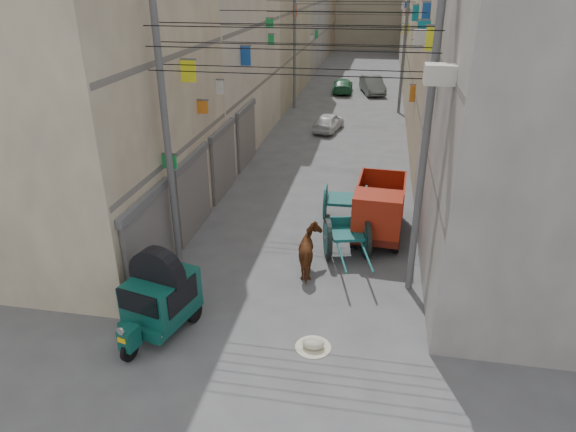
% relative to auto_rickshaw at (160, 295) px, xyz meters
% --- Properties ---
extents(ground, '(140.00, 140.00, 0.00)m').
position_rel_auto_rickshaw_xyz_m(ground, '(2.81, -2.81, -1.07)').
color(ground, '#474749').
rests_on(ground, ground).
extents(building_row_left, '(8.00, 62.00, 14.00)m').
position_rel_auto_rickshaw_xyz_m(building_row_left, '(-5.18, 31.32, 5.39)').
color(building_row_left, beige).
rests_on(building_row_left, ground).
extents(building_row_right, '(8.00, 62.00, 14.00)m').
position_rel_auto_rickshaw_xyz_m(building_row_right, '(10.81, 31.32, 5.39)').
color(building_row_right, '#9D9793').
rests_on(building_row_right, ground).
extents(shutters_left, '(0.18, 14.40, 2.88)m').
position_rel_auto_rickshaw_xyz_m(shutters_left, '(-1.10, 7.56, 0.43)').
color(shutters_left, '#4A494E').
rests_on(shutters_left, ground).
extents(signboards, '(8.22, 40.52, 5.67)m').
position_rel_auto_rickshaw_xyz_m(signboards, '(2.80, 18.85, 2.36)').
color(signboards, orange).
rests_on(signboards, ground).
extents(ac_units, '(0.70, 6.55, 3.35)m').
position_rel_auto_rickshaw_xyz_m(ac_units, '(6.46, 4.86, 6.37)').
color(ac_units, beige).
rests_on(ac_units, ground).
extents(utility_poles, '(7.40, 22.20, 8.00)m').
position_rel_auto_rickshaw_xyz_m(utility_poles, '(2.81, 14.19, 2.93)').
color(utility_poles, '#555558').
rests_on(utility_poles, ground).
extents(overhead_cables, '(7.40, 22.52, 1.12)m').
position_rel_auto_rickshaw_xyz_m(overhead_cables, '(2.81, 11.59, 5.70)').
color(overhead_cables, black).
rests_on(overhead_cables, ground).
extents(auto_rickshaw, '(1.87, 2.66, 1.81)m').
position_rel_auto_rickshaw_xyz_m(auto_rickshaw, '(0.00, 0.00, 0.00)').
color(auto_rickshaw, black).
rests_on(auto_rickshaw, ground).
extents(tonga_cart, '(1.79, 3.16, 1.35)m').
position_rel_auto_rickshaw_xyz_m(tonga_cart, '(4.43, 4.72, -0.36)').
color(tonga_cart, black).
rests_on(tonga_cart, ground).
extents(mini_truck, '(1.82, 3.72, 2.05)m').
position_rel_auto_rickshaw_xyz_m(mini_truck, '(5.39, 6.15, -0.09)').
color(mini_truck, black).
rests_on(mini_truck, ground).
extents(second_cart, '(1.62, 1.44, 1.40)m').
position_rel_auto_rickshaw_xyz_m(second_cart, '(4.15, 7.58, -0.32)').
color(second_cart, '#12504E').
rests_on(second_cart, ground).
extents(feed_sack, '(0.56, 0.45, 0.28)m').
position_rel_auto_rickshaw_xyz_m(feed_sack, '(3.98, -0.04, -0.92)').
color(feed_sack, beige).
rests_on(feed_sack, ground).
extents(horse, '(1.05, 1.80, 1.43)m').
position_rel_auto_rickshaw_xyz_m(horse, '(3.41, 3.52, -0.35)').
color(horse, '#602E16').
rests_on(horse, ground).
extents(distant_car_white, '(1.82, 3.33, 1.07)m').
position_rel_auto_rickshaw_xyz_m(distant_car_white, '(2.20, 19.85, -0.53)').
color(distant_car_white, silver).
rests_on(distant_car_white, ground).
extents(distant_car_grey, '(2.32, 4.26, 1.33)m').
position_rel_auto_rickshaw_xyz_m(distant_car_grey, '(4.44, 31.17, -0.40)').
color(distant_car_grey, '#515654').
rests_on(distant_car_grey, ground).
extents(distant_car_green, '(1.62, 3.74, 1.07)m').
position_rel_auto_rickshaw_xyz_m(distant_car_green, '(2.11, 31.18, -0.53)').
color(distant_car_green, '#22653B').
rests_on(distant_car_green, ground).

